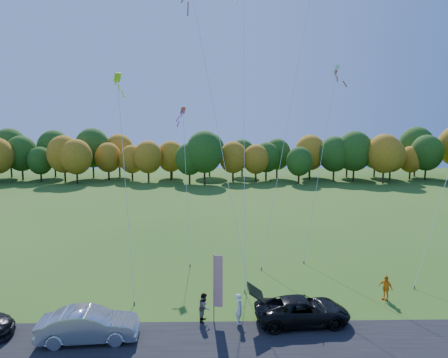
{
  "coord_description": "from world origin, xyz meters",
  "views": [
    {
      "loc": [
        -0.52,
        -21.73,
        10.67
      ],
      "look_at": [
        0.0,
        6.0,
        7.0
      ],
      "focal_mm": 32.0,
      "sensor_mm": 36.0,
      "label": 1
    }
  ],
  "objects_px": {
    "person_east": "(386,288)",
    "silver_sedan": "(89,325)",
    "feather_flag": "(217,281)",
    "black_suv": "(302,310)"
  },
  "relations": [
    {
      "from": "person_east",
      "to": "silver_sedan",
      "type": "bearing_deg",
      "value": -109.31
    },
    {
      "from": "person_east",
      "to": "feather_flag",
      "type": "bearing_deg",
      "value": -109.95
    },
    {
      "from": "silver_sedan",
      "to": "person_east",
      "type": "relative_size",
      "value": 3.17
    },
    {
      "from": "feather_flag",
      "to": "black_suv",
      "type": "bearing_deg",
      "value": -2.65
    },
    {
      "from": "black_suv",
      "to": "silver_sedan",
      "type": "xyz_separation_m",
      "value": [
        -11.07,
        -1.6,
        0.09
      ]
    },
    {
      "from": "silver_sedan",
      "to": "person_east",
      "type": "xyz_separation_m",
      "value": [
        16.85,
        4.42,
        -0.03
      ]
    },
    {
      "from": "black_suv",
      "to": "feather_flag",
      "type": "distance_m",
      "value": 4.93
    },
    {
      "from": "silver_sedan",
      "to": "feather_flag",
      "type": "distance_m",
      "value": 6.86
    },
    {
      "from": "black_suv",
      "to": "person_east",
      "type": "distance_m",
      "value": 6.43
    },
    {
      "from": "black_suv",
      "to": "silver_sedan",
      "type": "bearing_deg",
      "value": 92.68
    }
  ]
}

